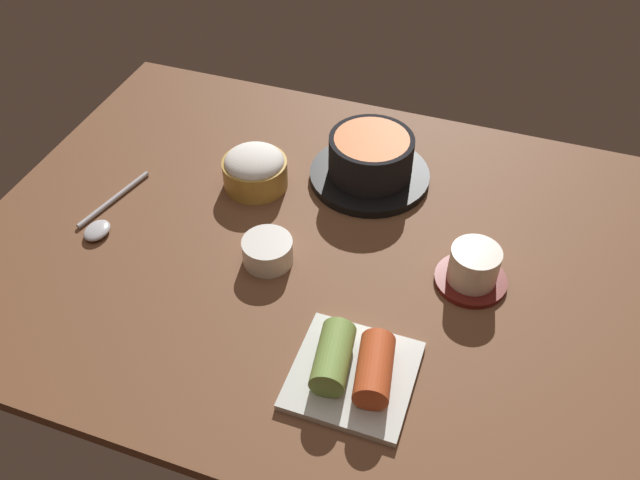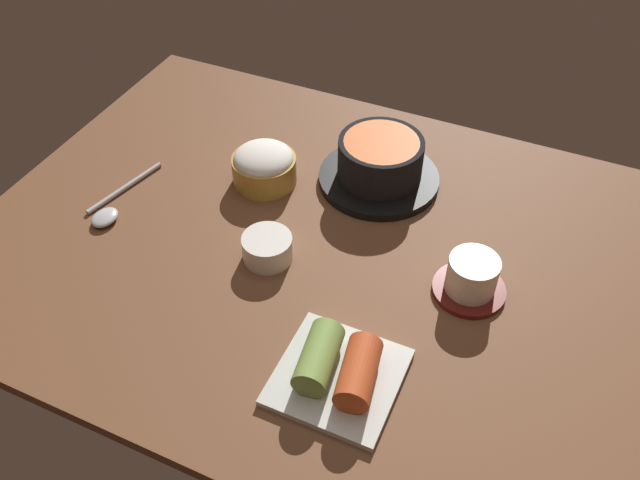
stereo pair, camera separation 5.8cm
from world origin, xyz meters
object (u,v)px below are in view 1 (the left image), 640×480
object	(u,v)px
rice_bowl	(255,169)
stone_pot	(370,161)
kimchi_plate	(353,368)
tea_cup_with_saucer	(473,270)
spoon	(103,220)
banchan_cup_center	(268,251)

from	to	relation	value
rice_bowl	stone_pot	bearing A→B (deg)	23.87
kimchi_plate	tea_cup_with_saucer	bearing A→B (deg)	61.65
stone_pot	rice_bowl	world-z (taller)	stone_pot
spoon	tea_cup_with_saucer	bearing A→B (deg)	6.39
banchan_cup_center	kimchi_plate	bearing A→B (deg)	-40.64
kimchi_plate	spoon	size ratio (longest dim) A/B	0.86
rice_bowl	kimchi_plate	size ratio (longest dim) A/B	0.70
banchan_cup_center	spoon	xyz separation A→B (cm)	(-26.88, -1.09, -1.42)
banchan_cup_center	rice_bowl	bearing A→B (deg)	119.04
stone_pot	rice_bowl	size ratio (longest dim) A/B	1.88
tea_cup_with_saucer	banchan_cup_center	xyz separation A→B (cm)	(-28.33, -5.09, -0.76)
rice_bowl	spoon	world-z (taller)	rice_bowl
rice_bowl	spoon	size ratio (longest dim) A/B	0.60
banchan_cup_center	tea_cup_with_saucer	bearing A→B (deg)	10.19
rice_bowl	kimchi_plate	bearing A→B (deg)	-49.36
tea_cup_with_saucer	kimchi_plate	xyz separation A→B (cm)	(-10.85, -20.10, -0.69)
rice_bowl	kimchi_plate	distance (cm)	39.79
spoon	stone_pot	bearing A→B (deg)	33.86
banchan_cup_center	stone_pot	bearing A→B (deg)	69.31
banchan_cup_center	kimchi_plate	world-z (taller)	kimchi_plate
banchan_cup_center	kimchi_plate	size ratio (longest dim) A/B	0.49
stone_pot	banchan_cup_center	xyz separation A→B (cm)	(-8.57, -22.70, -1.67)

